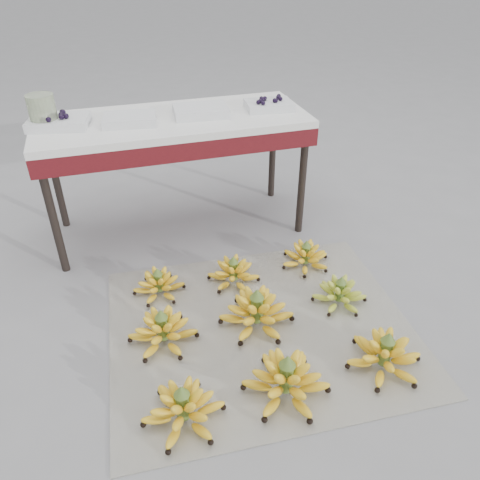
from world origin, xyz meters
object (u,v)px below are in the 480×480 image
object	(u,v)px
newspaper_mat	(261,328)
bunch_mid_left	(163,331)
tray_far_right	(269,105)
bunch_back_left	(159,285)
bunch_back_right	(306,257)
bunch_front_left	(183,409)
glass_jar	(43,112)
bunch_mid_right	(340,294)
bunch_back_center	(234,273)
vendor_table	(174,131)
tray_right	(201,111)
bunch_front_center	(286,381)
bunch_front_right	(385,355)
tray_far_left	(59,122)
bunch_mid_center	(257,312)
tray_left	(130,119)

from	to	relation	value
newspaper_mat	bunch_mid_left	distance (m)	0.41
tray_far_right	bunch_mid_left	bearing A→B (deg)	-131.33
bunch_back_left	bunch_back_right	xyz separation A→B (m)	(0.73, 0.00, 0.00)
newspaper_mat	tray_far_right	xyz separation A→B (m)	(0.33, 0.88, 0.66)
bunch_front_left	glass_jar	world-z (taller)	glass_jar
bunch_back_left	bunch_mid_left	bearing A→B (deg)	-75.80
bunch_mid_right	tray_far_right	size ratio (longest dim) A/B	1.23
bunch_mid_left	bunch_back_right	distance (m)	0.82
newspaper_mat	bunch_back_center	distance (m)	0.34
vendor_table	tray_far_right	xyz separation A→B (m)	(0.50, -0.02, 0.09)
bunch_mid_left	tray_right	size ratio (longest dim) A/B	1.27
bunch_mid_right	glass_jar	world-z (taller)	glass_jar
bunch_front_center	glass_jar	xyz separation A→B (m)	(-0.73, 1.26, 0.65)
vendor_table	tray_right	size ratio (longest dim) A/B	4.81
newspaper_mat	bunch_back_center	xyz separation A→B (m)	(-0.02, 0.33, 0.05)
bunch_mid_right	bunch_back_left	size ratio (longest dim) A/B	1.04
bunch_front_left	bunch_front_right	distance (m)	0.78
bunch_mid_right	tray_far_right	distance (m)	1.03
bunch_back_right	tray_right	size ratio (longest dim) A/B	1.14
bunch_back_right	glass_jar	bearing A→B (deg)	176.25
bunch_mid_right	bunch_back_left	distance (m)	0.82
bunch_front_left	tray_far_left	distance (m)	1.43
bunch_mid_right	bunch_back_left	world-z (taller)	bunch_mid_right
bunch_mid_left	bunch_mid_right	world-z (taller)	bunch_mid_left
bunch_back_left	tray_far_right	size ratio (longest dim) A/B	1.18
bunch_mid_right	newspaper_mat	bearing A→B (deg)	166.23
bunch_mid_left	newspaper_mat	bearing A→B (deg)	14.23
bunch_front_left	bunch_mid_center	distance (m)	0.54
bunch_front_left	glass_jar	distance (m)	1.47
bunch_front_right	bunch_mid_center	xyz separation A→B (m)	(-0.39, 0.36, 0.00)
newspaper_mat	bunch_back_left	xyz separation A→B (m)	(-0.37, 0.35, 0.05)
bunch_back_center	tray_far_left	distance (m)	1.08
newspaper_mat	bunch_front_right	distance (m)	0.51
newspaper_mat	glass_jar	bearing A→B (deg)	129.46
bunch_back_left	tray_far_right	distance (m)	1.07
bunch_mid_right	vendor_table	xyz separation A→B (m)	(-0.55, 0.85, 0.51)
bunch_front_left	bunch_back_right	world-z (taller)	bunch_front_left
bunch_front_center	bunch_back_center	distance (m)	0.68
tray_left	tray_far_right	xyz separation A→B (m)	(0.71, 0.01, 0.00)
bunch_back_left	glass_jar	world-z (taller)	glass_jar
bunch_front_left	bunch_back_left	bearing A→B (deg)	99.26
bunch_back_center	vendor_table	size ratio (longest dim) A/B	0.24
bunch_mid_center	tray_far_left	size ratio (longest dim) A/B	1.32
bunch_back_right	bunch_mid_center	bearing A→B (deg)	-115.21
newspaper_mat	bunch_front_center	bearing A→B (deg)	-94.34
tray_far_left	tray_far_right	distance (m)	1.03
newspaper_mat	bunch_front_left	xyz separation A→B (m)	(-0.40, -0.35, 0.06)
newspaper_mat	vendor_table	distance (m)	1.07
vendor_table	tray_left	world-z (taller)	tray_left
bunch_front_right	glass_jar	size ratio (longest dim) A/B	2.29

